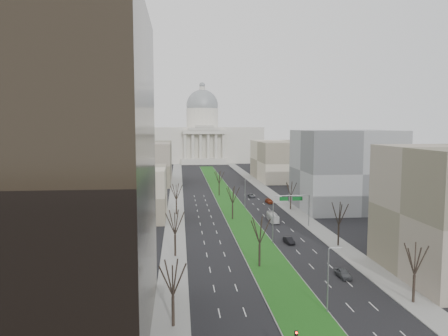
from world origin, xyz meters
TOP-DOWN VIEW (x-y plane):
  - ground at (0.00, 120.00)m, footprint 600.00×600.00m
  - median at (0.00, 118.99)m, footprint 8.00×222.03m
  - sidewalk_left at (-17.50, 95.00)m, footprint 5.00×330.00m
  - sidewalk_right at (17.50, 95.00)m, footprint 5.00×330.00m
  - capitol at (0.00, 269.59)m, footprint 80.00×46.00m
  - building_glass_tower at (-37.00, 18.00)m, footprint 34.00×30.00m
  - building_beige_left at (-33.00, 85.00)m, footprint 26.00×22.00m
  - building_grey_right at (34.00, 92.00)m, footprint 28.00×26.00m
  - building_far_left at (-35.00, 160.00)m, footprint 30.00×40.00m
  - building_far_right at (35.00, 165.00)m, footprint 30.00×40.00m
  - tree_left_near at (-17.20, 18.00)m, footprint 5.10×5.10m
  - tree_left_mid at (-17.20, 48.00)m, footprint 5.40×5.40m
  - tree_left_far at (-17.20, 88.00)m, footprint 5.28×5.28m
  - tree_right_near at (17.20, 22.00)m, footprint 5.16×5.16m
  - tree_right_mid at (17.20, 52.00)m, footprint 5.52×5.52m
  - tree_right_far at (17.20, 92.00)m, footprint 5.04×5.04m
  - tree_median_a at (-2.00, 40.00)m, footprint 5.40×5.40m
  - tree_median_b at (-2.00, 80.00)m, footprint 5.40×5.40m
  - tree_median_c at (-2.00, 120.00)m, footprint 5.40×5.40m
  - streetlamp_median_a at (3.76, 20.00)m, footprint 1.90×0.20m
  - streetlamp_median_b at (3.76, 55.00)m, footprint 1.90×0.20m
  - streetlamp_median_c at (3.76, 95.00)m, footprint 1.90×0.20m
  - mast_arm_signs at (13.49, 70.03)m, footprint 9.12×0.24m
  - car_grey_near at (11.06, 33.30)m, footprint 1.85×4.33m
  - car_black at (7.25, 54.99)m, footprint 1.89×4.26m
  - car_red at (13.08, 103.45)m, footprint 2.48×4.97m
  - car_grey_far at (9.16, 115.80)m, footprint 2.09×4.46m
  - box_van at (8.42, 76.65)m, footprint 2.03×8.24m

SIDE VIEW (x-z plane):
  - ground at x=0.00m, z-range 0.00..0.00m
  - sidewalk_left at x=-17.50m, z-range 0.00..0.15m
  - sidewalk_right at x=17.50m, z-range 0.00..0.15m
  - median at x=0.00m, z-range 0.00..0.20m
  - car_grey_far at x=9.16m, z-range 0.00..1.23m
  - car_black at x=7.25m, z-range 0.00..1.36m
  - car_red at x=13.08m, z-range 0.00..1.39m
  - car_grey_near at x=11.06m, z-range 0.00..1.46m
  - box_van at x=8.42m, z-range 0.00..2.29m
  - streetlamp_median_a at x=3.76m, z-range 0.23..9.39m
  - streetlamp_median_b at x=3.76m, z-range 0.23..9.39m
  - streetlamp_median_c at x=3.76m, z-range 0.23..9.39m
  - mast_arm_signs at x=13.49m, z-range 2.06..10.15m
  - tree_right_far at x=17.20m, z-range 1.99..11.07m
  - tree_left_near at x=-17.20m, z-range 2.02..11.20m
  - tree_right_near at x=17.20m, z-range 2.04..11.33m
  - tree_left_far at x=-17.20m, z-range 2.09..11.59m
  - tree_left_mid at x=-17.20m, z-range 2.14..11.86m
  - tree_median_a at x=-2.00m, z-range 2.14..11.86m
  - tree_median_b at x=-2.00m, z-range 2.14..11.86m
  - tree_median_c at x=-2.00m, z-range 2.14..11.86m
  - building_beige_left at x=-33.00m, z-range 0.00..14.00m
  - tree_right_mid at x=17.20m, z-range 2.19..12.12m
  - building_far_left at x=-35.00m, z-range 0.00..18.00m
  - building_far_right at x=35.00m, z-range 0.00..18.00m
  - building_grey_right at x=34.00m, z-range 0.00..24.00m
  - capitol at x=0.00m, z-range -11.19..43.81m
  - building_glass_tower at x=-37.00m, z-range 0.00..40.00m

